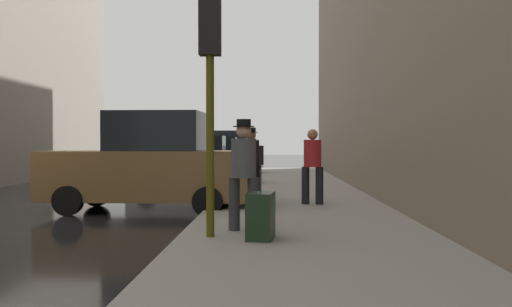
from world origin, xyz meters
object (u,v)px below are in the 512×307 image
object	(u,v)px
traffic_light	(210,62)
parked_silver_sedan	(193,163)
parked_black_suv	(225,151)
pedestrian_with_beanie	(244,169)
parked_gray_coupe	(238,151)
pedestrian_in_red_jacket	(313,162)
parked_dark_green_sedan	(213,158)
fire_hydrant	(241,177)
rolling_suitcase	(261,216)
parked_red_hatchback	(233,153)
parked_bronze_suv	(150,166)
pedestrian_with_fedora	(251,159)

from	to	relation	value
traffic_light	parked_silver_sedan	bearing A→B (deg)	99.29
parked_silver_sedan	traffic_light	xyz separation A→B (m)	(1.85, -11.34, 1.91)
parked_black_suv	pedestrian_with_beanie	bearing A→B (deg)	-84.60
parked_gray_coupe	pedestrian_in_red_jacket	xyz separation A→B (m)	(3.70, -32.98, 0.26)
parked_gray_coupe	traffic_light	distance (m)	37.61
parked_silver_sedan	parked_dark_green_sedan	xyz separation A→B (m)	(-0.00, 6.77, 0.00)
fire_hydrant	rolling_suitcase	size ratio (longest dim) A/B	0.68
parked_black_suv	parked_gray_coupe	distance (m)	12.34
parked_black_suv	traffic_light	size ratio (longest dim) A/B	1.29
fire_hydrant	pedestrian_with_beanie	world-z (taller)	pedestrian_with_beanie
parked_silver_sedan	parked_red_hatchback	size ratio (longest dim) A/B	1.00
parked_bronze_suv	pedestrian_with_fedora	xyz separation A→B (m)	(2.25, 1.29, 0.10)
parked_red_hatchback	rolling_suitcase	size ratio (longest dim) A/B	4.04
parked_black_suv	rolling_suitcase	bearing A→B (deg)	-84.13
pedestrian_with_fedora	pedestrian_in_red_jacket	distance (m)	1.83
parked_dark_green_sedan	parked_gray_coupe	distance (m)	19.41
fire_hydrant	pedestrian_with_fedora	size ratio (longest dim) A/B	0.40
parked_bronze_suv	pedestrian_in_red_jacket	xyz separation A→B (m)	(3.70, 0.17, 0.07)
parked_bronze_suv	parked_black_suv	world-z (taller)	same
pedestrian_in_red_jacket	parked_red_hatchback	bearing A→B (deg)	97.85
parked_silver_sedan	fire_hydrant	xyz separation A→B (m)	(1.80, -2.28, -0.35)
pedestrian_with_beanie	parked_bronze_suv	bearing A→B (deg)	121.49
parked_gray_coupe	traffic_light	bearing A→B (deg)	-87.17
parked_dark_green_sedan	rolling_suitcase	bearing A→B (deg)	-81.89
parked_black_suv	parked_red_hatchback	size ratio (longest dim) A/B	1.11
parked_bronze_suv	parked_gray_coupe	size ratio (longest dim) A/B	1.10
parked_dark_green_sedan	fire_hydrant	size ratio (longest dim) A/B	5.98
parked_red_hatchback	traffic_light	size ratio (longest dim) A/B	1.17
parked_black_suv	parked_red_hatchback	bearing A→B (deg)	90.00
parked_red_hatchback	fire_hydrant	xyz separation A→B (m)	(1.80, -22.29, -0.35)
parked_silver_sedan	fire_hydrant	world-z (taller)	parked_silver_sedan
traffic_light	pedestrian_in_red_jacket	bearing A→B (deg)	67.91
parked_dark_green_sedan	traffic_light	world-z (taller)	traffic_light
pedestrian_with_fedora	rolling_suitcase	distance (m)	5.92
parked_dark_green_sedan	pedestrian_with_fedora	xyz separation A→B (m)	(2.25, -12.44, 0.29)
parked_black_suv	parked_dark_green_sedan	bearing A→B (deg)	-90.00
parked_bronze_suv	parked_red_hatchback	distance (m)	26.96
parked_black_suv	fire_hydrant	xyz separation A→B (m)	(1.80, -16.13, -0.54)
parked_silver_sedan	rolling_suitcase	bearing A→B (deg)	-77.26
parked_bronze_suv	parked_dark_green_sedan	world-z (taller)	parked_bronze_suv
fire_hydrant	pedestrian_with_beanie	xyz separation A→B (m)	(0.52, -8.47, 0.64)
pedestrian_with_fedora	pedestrian_in_red_jacket	bearing A→B (deg)	-38.03
parked_dark_green_sedan	pedestrian_with_fedora	size ratio (longest dim) A/B	2.37
traffic_light	pedestrian_with_fedora	xyz separation A→B (m)	(0.40, 5.67, -1.62)
traffic_light	rolling_suitcase	world-z (taller)	traffic_light
parked_black_suv	pedestrian_with_fedora	distance (m)	19.64
parked_silver_sedan	traffic_light	distance (m)	11.64
parked_bronze_suv	parked_silver_sedan	size ratio (longest dim) A/B	1.11
parked_bronze_suv	rolling_suitcase	world-z (taller)	parked_bronze_suv
parked_red_hatchback	traffic_light	xyz separation A→B (m)	(1.85, -31.34, 1.91)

